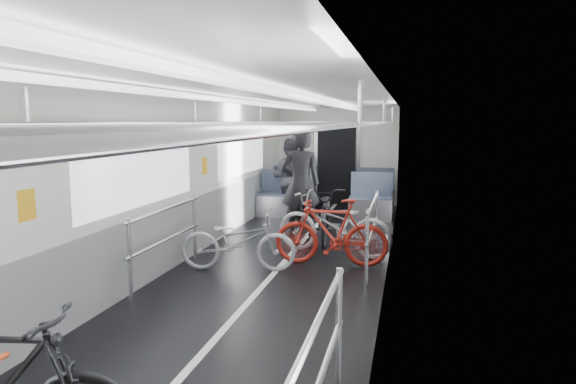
% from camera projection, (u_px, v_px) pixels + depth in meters
% --- Properties ---
extents(car_shell, '(3.02, 14.01, 2.41)m').
position_uv_depth(car_shell, '(290.00, 184.00, 7.80)').
color(car_shell, black).
rests_on(car_shell, ground).
extents(bike_left_far, '(1.68, 0.80, 0.85)m').
position_uv_depth(bike_left_far, '(238.00, 241.00, 7.13)').
color(bike_left_far, '#9B9BA0').
rests_on(bike_left_far, floor).
extents(bike_right_mid, '(1.97, 1.06, 0.98)m').
position_uv_depth(bike_right_mid, '(334.00, 224.00, 7.96)').
color(bike_right_mid, '#ABACB0').
rests_on(bike_right_mid, floor).
extents(bike_right_far, '(1.65, 0.53, 0.98)m').
position_uv_depth(bike_right_far, '(331.00, 232.00, 7.37)').
color(bike_right_far, maroon).
rests_on(bike_right_far, floor).
extents(bike_aisle, '(0.84, 1.91, 0.97)m').
position_uv_depth(bike_aisle, '(326.00, 212.00, 8.98)').
color(bike_aisle, black).
rests_on(bike_aisle, floor).
extents(person_standing, '(0.81, 0.66, 1.94)m').
position_uv_depth(person_standing, '(300.00, 184.00, 9.12)').
color(person_standing, black).
rests_on(person_standing, floor).
extents(person_seated, '(0.87, 0.71, 1.70)m').
position_uv_depth(person_seated, '(290.00, 177.00, 11.25)').
color(person_seated, '#27252C').
rests_on(person_seated, floor).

